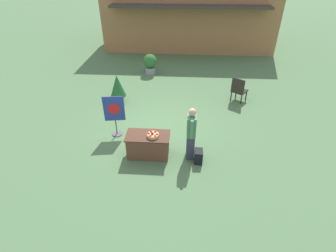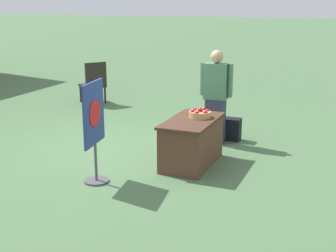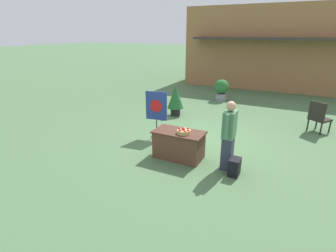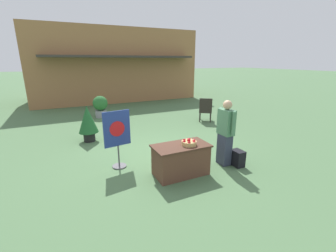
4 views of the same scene
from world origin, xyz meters
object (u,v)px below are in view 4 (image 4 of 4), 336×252
display_table (181,160)px  patio_chair (206,109)px  apple_basket (189,143)px  person_visitor (225,133)px  poster_board (117,136)px  backpack (238,158)px  potted_plant_far_left (100,106)px  potted_plant_near_left (88,121)px

display_table → patio_chair: (3.32, 3.80, 0.19)m
apple_basket → person_visitor: person_visitor is taller
poster_board → patio_chair: (4.56, 2.78, -0.27)m
apple_basket → backpack: bearing=-6.9°
person_visitor → poster_board: 2.73m
backpack → potted_plant_far_left: 7.24m
poster_board → potted_plant_near_left: poster_board is taller
poster_board → potted_plant_far_left: bearing=166.3°
backpack → poster_board: size_ratio=0.28×
apple_basket → patio_chair: bearing=50.9°
backpack → potted_plant_far_left: size_ratio=0.41×
potted_plant_far_left → potted_plant_near_left: 3.39m
poster_board → potted_plant_far_left: size_ratio=1.44×
apple_basket → person_visitor: (1.12, 0.08, 0.07)m
apple_basket → potted_plant_far_left: size_ratio=0.34×
person_visitor → patio_chair: (2.03, 3.79, -0.30)m
display_table → potted_plant_far_left: 6.66m
display_table → person_visitor: person_visitor is taller
apple_basket → potted_plant_near_left: potted_plant_near_left is taller
apple_basket → poster_board: poster_board is taller
display_table → potted_plant_near_left: (-1.69, 3.35, 0.33)m
display_table → person_visitor: size_ratio=0.78×
backpack → potted_plant_near_left: bearing=132.0°
poster_board → patio_chair: poster_board is taller
patio_chair → apple_basket: bearing=176.2°
apple_basket → poster_board: (-1.41, 1.09, 0.03)m
display_table → potted_plant_far_left: potted_plant_far_left is taller
display_table → patio_chair: bearing=48.9°
display_table → potted_plant_far_left: size_ratio=1.29×
potted_plant_far_left → backpack: bearing=-71.4°
display_table → backpack: display_table is taller
potted_plant_far_left → potted_plant_near_left: size_ratio=0.84×
apple_basket → potted_plant_far_left: potted_plant_far_left is taller
apple_basket → potted_plant_near_left: (-1.86, 3.42, -0.10)m
potted_plant_near_left → person_visitor: bearing=-48.3°
person_visitor → potted_plant_near_left: person_visitor is taller
patio_chair → potted_plant_near_left: 5.03m
poster_board → backpack: bearing=56.9°
patio_chair → potted_plant_far_left: bearing=90.7°
display_table → apple_basket: size_ratio=3.81×
person_visitor → patio_chair: bearing=-118.3°
backpack → patio_chair: (1.77, 4.04, 0.36)m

